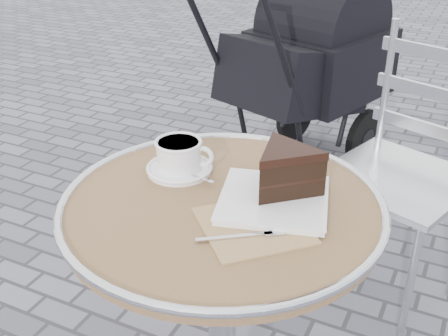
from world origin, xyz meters
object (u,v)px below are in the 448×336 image
at_px(cappuccino_set, 180,158).
at_px(cake_plate_set, 282,177).
at_px(baby_stroller, 305,75).
at_px(bistro_chair, 417,142).
at_px(cafe_table, 222,262).

relative_size(cappuccino_set, cake_plate_set, 0.47).
bearing_deg(cappuccino_set, baby_stroller, 79.36).
bearing_deg(cappuccino_set, bistro_chair, 41.23).
xyz_separation_m(cafe_table, baby_stroller, (-0.33, 1.59, -0.07)).
bearing_deg(cappuccino_set, cake_plate_set, -21.20).
bearing_deg(cake_plate_set, baby_stroller, 90.98).
bearing_deg(bistro_chair, cappuccino_set, -102.64).
relative_size(cafe_table, cake_plate_set, 1.93).
xyz_separation_m(cake_plate_set, baby_stroller, (-0.44, 1.52, -0.29)).
height_order(cafe_table, cake_plate_set, cake_plate_set).
xyz_separation_m(cafe_table, cappuccino_set, (-0.15, 0.08, 0.20)).
relative_size(cake_plate_set, baby_stroller, 0.33).
relative_size(bistro_chair, baby_stroller, 0.82).
height_order(bistro_chair, baby_stroller, baby_stroller).
relative_size(cafe_table, bistro_chair, 0.78).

